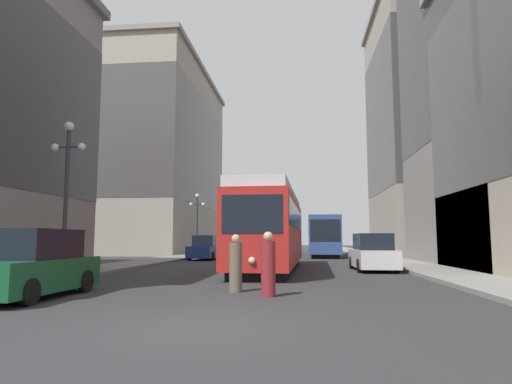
{
  "coord_description": "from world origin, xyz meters",
  "views": [
    {
      "loc": [
        1.82,
        -7.76,
        1.56
      ],
      "look_at": [
        0.1,
        8.92,
        3.38
      ],
      "focal_mm": 30.32,
      "sensor_mm": 36.0,
      "label": 1
    }
  ],
  "objects": [
    {
      "name": "building_right_corner",
      "position": [
        16.98,
        34.1,
        12.51
      ],
      "size": [
        15.79,
        14.65,
        24.29
      ],
      "color": "#A89E8E",
      "rests_on": "ground"
    },
    {
      "name": "ground_plane",
      "position": [
        0.0,
        0.0,
        0.0
      ],
      "size": [
        200.0,
        200.0,
        0.0
      ],
      "primitive_type": "plane",
      "color": "#303033"
    },
    {
      "name": "pedestrian_crossing_far",
      "position": [
        -0.11,
        5.04,
        0.79
      ],
      "size": [
        0.38,
        0.38,
        1.69
      ],
      "rotation": [
        0.0,
        0.0,
        3.34
      ],
      "color": "#6B5B4C",
      "rests_on": "ground"
    },
    {
      "name": "streetcar",
      "position": [
        0.33,
        14.26,
        2.1
      ],
      "size": [
        3.08,
        13.61,
        3.89
      ],
      "rotation": [
        0.0,
        0.0,
        -0.04
      ],
      "color": "black",
      "rests_on": "ground"
    },
    {
      "name": "building_left_midblock",
      "position": [
        -15.94,
        41.15,
        11.04
      ],
      "size": [
        13.71,
        24.1,
        21.47
      ],
      "color": "#A89E8E",
      "rests_on": "ground"
    },
    {
      "name": "lamp_post_left_far",
      "position": [
        -7.25,
        29.46,
        3.69
      ],
      "size": [
        1.41,
        0.36,
        5.38
      ],
      "color": "#333338",
      "rests_on": "sidewalk_left"
    },
    {
      "name": "parked_car_left_far",
      "position": [
        -5.35,
        32.36,
        0.84
      ],
      "size": [
        1.96,
        4.25,
        1.82
      ],
      "rotation": [
        0.0,
        0.0,
        0.02
      ],
      "color": "black",
      "rests_on": "ground"
    },
    {
      "name": "lamp_post_left_near",
      "position": [
        -7.25,
        8.09,
        4.07
      ],
      "size": [
        1.41,
        0.36,
        6.02
      ],
      "color": "#333338",
      "rests_on": "sidewalk_left"
    },
    {
      "name": "parked_car_left_near",
      "position": [
        -5.34,
        24.84,
        0.84
      ],
      "size": [
        2.04,
        4.94,
        1.82
      ],
      "rotation": [
        0.0,
        0.0,
        -0.04
      ],
      "color": "black",
      "rests_on": "ground"
    },
    {
      "name": "parked_car_left_mid",
      "position": [
        -5.34,
        3.26,
        0.84
      ],
      "size": [
        1.9,
        4.27,
        1.82
      ],
      "rotation": [
        0.0,
        0.0,
        -0.0
      ],
      "color": "black",
      "rests_on": "ground"
    },
    {
      "name": "pedestrian_crossing_near",
      "position": [
        0.93,
        4.09,
        0.82
      ],
      "size": [
        0.39,
        0.39,
        1.75
      ],
      "rotation": [
        0.0,
        0.0,
        3.17
      ],
      "color": "maroon",
      "rests_on": "ground"
    },
    {
      "name": "sidewalk_left",
      "position": [
        -8.02,
        40.0,
        0.07
      ],
      "size": [
        2.74,
        120.0,
        0.15
      ],
      "primitive_type": "cube",
      "color": "gray",
      "rests_on": "ground"
    },
    {
      "name": "parked_car_right_far",
      "position": [
        5.35,
        14.26,
        0.84
      ],
      "size": [
        1.94,
        4.55,
        1.82
      ],
      "rotation": [
        0.0,
        0.0,
        3.16
      ],
      "color": "black",
      "rests_on": "ground"
    },
    {
      "name": "transit_bus",
      "position": [
        3.88,
        31.97,
        1.95
      ],
      "size": [
        2.92,
        11.87,
        3.45
      ],
      "rotation": [
        0.0,
        0.0,
        -0.03
      ],
      "color": "black",
      "rests_on": "ground"
    },
    {
      "name": "sidewalk_right",
      "position": [
        8.02,
        40.0,
        0.07
      ],
      "size": [
        2.74,
        120.0,
        0.15
      ],
      "primitive_type": "cube",
      "color": "gray",
      "rests_on": "ground"
    }
  ]
}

